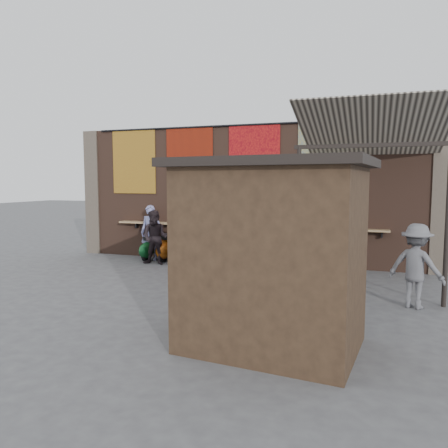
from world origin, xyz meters
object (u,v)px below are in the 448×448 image
at_px(shelf_box, 224,221).
at_px(scooter_stool_6, 266,254).
at_px(diner_right, 155,238).
at_px(scooter_stool_5, 246,254).
at_px(scooter_stool_1, 167,248).
at_px(market_stall, 272,259).
at_px(shopper_navy, 298,250).
at_px(scooter_stool_3, 207,250).
at_px(scooter_stool_0, 150,248).
at_px(shopper_tan, 283,250).
at_px(diner_left, 151,233).
at_px(scooter_stool_4, 224,251).
at_px(scooter_stool_7, 287,256).
at_px(shopper_grey, 416,266).
at_px(scooter_stool_2, 184,248).

distance_m(shelf_box, scooter_stool_6, 1.63).
bearing_deg(diner_right, scooter_stool_5, 7.29).
height_order(scooter_stool_1, market_stall, market_stall).
bearing_deg(shopper_navy, scooter_stool_3, -37.84).
xyz_separation_m(shelf_box, scooter_stool_3, (-0.43, -0.28, -0.84)).
bearing_deg(scooter_stool_5, shopper_navy, -50.53).
bearing_deg(scooter_stool_3, scooter_stool_0, -178.57).
height_order(scooter_stool_3, shopper_tan, shopper_tan).
height_order(shelf_box, diner_left, diner_left).
bearing_deg(scooter_stool_4, scooter_stool_7, -0.30).
bearing_deg(scooter_stool_3, scooter_stool_4, -0.58).
bearing_deg(scooter_stool_4, scooter_stool_0, -179.03).
height_order(shopper_navy, shopper_grey, shopper_navy).
relative_size(scooter_stool_6, shopper_navy, 0.44).
relative_size(scooter_stool_0, scooter_stool_4, 0.92).
xyz_separation_m(scooter_stool_4, diner_right, (-1.88, -0.62, 0.39)).
bearing_deg(diner_right, shopper_tan, -18.89).
bearing_deg(shopper_grey, scooter_stool_6, -13.79).
xyz_separation_m(shopper_navy, market_stall, (0.21, -3.44, 0.40)).
height_order(scooter_stool_3, market_stall, market_stall).
relative_size(scooter_stool_0, shopper_grey, 0.47).
xyz_separation_m(diner_left, diner_right, (0.47, -0.60, -0.06)).
relative_size(scooter_stool_1, scooter_stool_3, 0.98).
distance_m(scooter_stool_5, diner_left, 3.03).
bearing_deg(scooter_stool_6, scooter_stool_7, 0.40).
xyz_separation_m(scooter_stool_2, diner_right, (-0.64, -0.59, 0.37)).
xyz_separation_m(shopper_grey, market_stall, (-2.13, -2.76, 0.49)).
distance_m(shelf_box, shopper_grey, 5.86).
height_order(scooter_stool_2, diner_right, diner_right).
height_order(shelf_box, scooter_stool_2, shelf_box).
relative_size(scooter_stool_2, scooter_stool_4, 1.05).
xyz_separation_m(scooter_stool_5, shopper_tan, (1.35, -1.46, 0.39)).
relative_size(scooter_stool_0, scooter_stool_6, 0.97).
bearing_deg(shopper_navy, scooter_stool_1, -28.93).
height_order(scooter_stool_5, shopper_grey, shopper_grey).
distance_m(scooter_stool_0, diner_left, 0.48).
xyz_separation_m(scooter_stool_1, scooter_stool_4, (1.83, -0.02, 0.00)).
xyz_separation_m(scooter_stool_7, shopper_navy, (0.65, -2.20, 0.54)).
xyz_separation_m(scooter_stool_2, scooter_stool_3, (0.69, 0.03, -0.01)).
xyz_separation_m(shelf_box, diner_left, (-2.24, -0.30, -0.40)).
height_order(shelf_box, shopper_tan, shopper_tan).
relative_size(shelf_box, scooter_stool_5, 0.89).
xyz_separation_m(scooter_stool_6, shopper_navy, (1.24, -2.19, 0.51)).
xyz_separation_m(scooter_stool_4, shopper_tan, (1.99, -1.45, 0.35)).
bearing_deg(shopper_tan, diner_left, 96.99).
bearing_deg(shopper_tan, shelf_box, 75.79).
height_order(scooter_stool_6, diner_right, diner_right).
bearing_deg(shopper_grey, diner_left, 3.19).
distance_m(scooter_stool_5, diner_right, 2.63).
xyz_separation_m(scooter_stool_0, scooter_stool_5, (3.03, 0.05, -0.01)).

